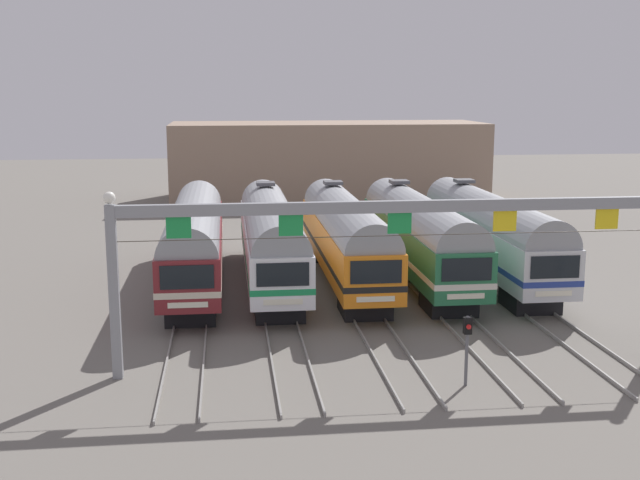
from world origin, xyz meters
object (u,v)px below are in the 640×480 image
at_px(commuter_train_white, 271,236).
at_px(yard_signal_mast, 467,337).
at_px(commuter_train_orange, 345,235).
at_px(commuter_train_silver, 489,231).
at_px(commuter_train_maroon, 195,238).
at_px(commuter_train_green, 418,233).
at_px(catenary_gantry, 399,233).

distance_m(commuter_train_white, yard_signal_mast, 16.96).
height_order(commuter_train_orange, yard_signal_mast, commuter_train_orange).
xyz_separation_m(commuter_train_white, commuter_train_orange, (4.08, 0.00, 0.00)).
bearing_deg(commuter_train_orange, yard_signal_mast, -82.64).
bearing_deg(yard_signal_mast, commuter_train_silver, 68.83).
xyz_separation_m(commuter_train_white, commuter_train_silver, (12.23, 0.00, 0.00)).
distance_m(commuter_train_white, commuter_train_silver, 12.23).
bearing_deg(commuter_train_orange, commuter_train_silver, 0.00).
relative_size(commuter_train_maroon, commuter_train_green, 1.00).
xyz_separation_m(commuter_train_maroon, commuter_train_green, (12.23, 0.00, 0.00)).
relative_size(commuter_train_white, commuter_train_orange, 1.00).
bearing_deg(commuter_train_white, commuter_train_orange, 0.00).
distance_m(commuter_train_white, commuter_train_green, 8.15).
relative_size(commuter_train_silver, yard_signal_mast, 6.94).
distance_m(commuter_train_maroon, yard_signal_mast, 18.81).
bearing_deg(commuter_train_green, commuter_train_orange, 180.00).
height_order(commuter_train_white, commuter_train_orange, same).
relative_size(commuter_train_orange, commuter_train_silver, 1.00).
height_order(commuter_train_maroon, commuter_train_white, commuter_train_white).
relative_size(commuter_train_maroon, yard_signal_mast, 6.94).
bearing_deg(commuter_train_silver, commuter_train_green, 180.00).
bearing_deg(catenary_gantry, commuter_train_orange, 90.00).
relative_size(commuter_train_green, catenary_gantry, 0.84).
relative_size(commuter_train_green, yard_signal_mast, 6.94).
relative_size(catenary_gantry, yard_signal_mast, 8.28).
height_order(commuter_train_maroon, commuter_train_silver, commuter_train_silver).
distance_m(commuter_train_maroon, commuter_train_green, 12.23).
distance_m(commuter_train_green, catenary_gantry, 14.33).
xyz_separation_m(catenary_gantry, yard_signal_mast, (2.04, -2.29, -3.42)).
bearing_deg(commuter_train_orange, commuter_train_green, 0.00).
bearing_deg(catenary_gantry, commuter_train_white, 106.81).
relative_size(commuter_train_silver, catenary_gantry, 0.84).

